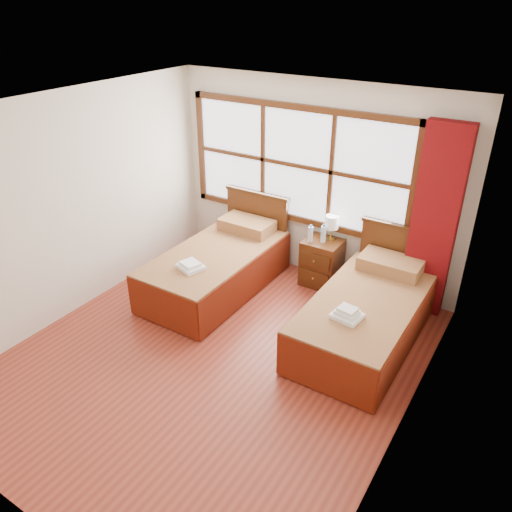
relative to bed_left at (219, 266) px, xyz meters
The scene contains 15 objects.
floor 1.48m from the bed_left, 55.98° to the right, with size 4.50×4.50×0.00m, color #943825.
ceiling 2.70m from the bed_left, 55.98° to the right, with size 4.50×4.50×0.00m, color white.
wall_back 1.65m from the bed_left, 52.53° to the left, with size 4.00×4.00×0.00m, color silver.
wall_left 1.95m from the bed_left, 134.91° to the right, with size 4.50×4.50×0.00m, color silver.
wall_right 3.21m from the bed_left, 23.08° to the right, with size 4.50×4.50×0.00m, color silver.
window 1.66m from the bed_left, 61.23° to the left, with size 3.16×0.06×1.56m.
curtain 2.71m from the bed_left, 20.78° to the left, with size 0.50×0.16×2.30m, color maroon.
bed_left is the anchor object (origin of this frame).
bed_right 2.05m from the bed_left, ahead, with size 1.06×2.08×1.03m.
nightstand 1.36m from the bed_left, 35.89° to the left, with size 0.48×0.47×0.63m.
towels_left 0.64m from the bed_left, 88.52° to the right, with size 0.35×0.33×0.09m.
towels_right 2.08m from the bed_left, 14.28° to the right, with size 0.32×0.29×0.12m.
lamp 1.57m from the bed_left, 37.55° to the left, with size 0.17×0.17×0.33m.
bottle_near 1.27m from the bed_left, 36.04° to the left, with size 0.06×0.06×0.24m.
bottle_far 1.42m from the bed_left, 35.07° to the left, with size 0.07×0.07×0.25m.
Camera 1 is at (2.65, -3.35, 3.53)m, focal length 35.00 mm.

